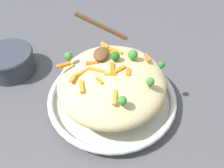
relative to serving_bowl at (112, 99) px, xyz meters
The scene contains 27 objects.
ground_plane 0.02m from the serving_bowl, ahead, with size 2.40×2.40×0.00m, color #4C4C51.
serving_bowl is the anchor object (origin of this frame).
pasta_mound 0.06m from the serving_bowl, ahead, with size 0.30×0.28×0.10m, color #DBC689.
carrot_piece_0 0.16m from the serving_bowl, 94.45° to the left, with size 0.04×0.01×0.01m, color orange.
carrot_piece_1 0.13m from the serving_bowl, 35.74° to the left, with size 0.04×0.01×0.01m, color orange.
carrot_piece_2 0.12m from the serving_bowl, 98.44° to the right, with size 0.04×0.01×0.01m, color orange.
carrot_piece_3 0.12m from the serving_bowl, 156.10° to the left, with size 0.02×0.01×0.01m, color orange.
carrot_piece_4 0.11m from the serving_bowl, 46.91° to the left, with size 0.04×0.01×0.01m, color orange.
carrot_piece_5 0.14m from the serving_bowl, 139.92° to the left, with size 0.04×0.01×0.01m, color orange.
carrot_piece_6 0.13m from the serving_bowl, 107.49° to the left, with size 0.04×0.01×0.01m, color orange.
carrot_piece_7 0.15m from the serving_bowl, 48.39° to the right, with size 0.03×0.01×0.01m, color orange.
carrot_piece_8 0.15m from the serving_bowl, 24.36° to the left, with size 0.03×0.01×0.01m, color orange.
carrot_piece_9 0.12m from the serving_bowl, 90.65° to the right, with size 0.03×0.01×0.01m, color orange.
carrot_piece_10 0.11m from the serving_bowl, 169.56° to the left, with size 0.03×0.01×0.01m, color orange.
carrot_piece_11 0.12m from the serving_bowl, 106.92° to the left, with size 0.04×0.01×0.01m, color orange.
carrot_piece_12 0.13m from the serving_bowl, ahead, with size 0.04×0.01×0.01m, color orange.
carrot_piece_13 0.14m from the serving_bowl, 162.74° to the right, with size 0.04×0.01×0.01m, color orange.
carrot_piece_14 0.15m from the serving_bowl, 120.15° to the left, with size 0.02×0.01×0.01m, color orange.
carrot_piece_15 0.12m from the serving_bowl, 77.30° to the left, with size 0.03×0.01×0.01m, color orange.
broccoli_floret_0 0.17m from the serving_bowl, 71.23° to the right, with size 0.02×0.02×0.02m.
broccoli_floret_1 0.13m from the serving_bowl, ahead, with size 0.02×0.02×0.03m.
broccoli_floret_2 0.14m from the serving_bowl, 37.46° to the right, with size 0.03×0.03×0.03m.
broccoli_floret_3 0.16m from the serving_bowl, 155.04° to the right, with size 0.02×0.02×0.03m.
broccoli_floret_4 0.16m from the serving_bowl, 106.71° to the right, with size 0.02×0.02×0.03m.
broccoli_floret_5 0.17m from the serving_bowl, 83.30° to the left, with size 0.02×0.02×0.03m.
serving_spoon 0.16m from the serving_bowl, 33.66° to the left, with size 0.12×0.14×0.09m.
companion_bowl 0.35m from the serving_bowl, 79.86° to the left, with size 0.15×0.15×0.07m.
Camera 1 is at (-0.44, -0.11, 0.55)m, focal length 40.17 mm.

